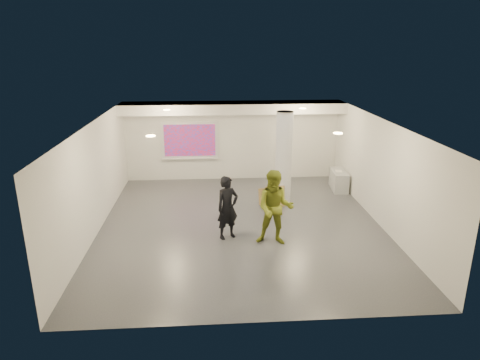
{
  "coord_description": "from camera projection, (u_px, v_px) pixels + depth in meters",
  "views": [
    {
      "loc": [
        -0.82,
        -11.3,
        5.03
      ],
      "look_at": [
        0.0,
        0.4,
        1.25
      ],
      "focal_mm": 32.0,
      "sensor_mm": 36.0,
      "label": 1
    }
  ],
  "objects": [
    {
      "name": "woman",
      "position": [
        228.0,
        208.0,
        11.32
      ],
      "size": [
        0.75,
        0.66,
        1.72
      ],
      "primitive_type": "imported",
      "rotation": [
        0.0,
        0.0,
        0.49
      ],
      "color": "black",
      "rests_on": "floor"
    },
    {
      "name": "floor",
      "position": [
        241.0,
        225.0,
        12.33
      ],
      "size": [
        8.0,
        9.0,
        0.01
      ],
      "primitive_type": "cube",
      "color": "#393C41",
      "rests_on": "ground"
    },
    {
      "name": "man",
      "position": [
        275.0,
        208.0,
        10.94
      ],
      "size": [
        1.1,
        0.94,
        1.99
      ],
      "primitive_type": "imported",
      "rotation": [
        0.0,
        0.0,
        -0.21
      ],
      "color": "olive",
      "rests_on": "floor"
    },
    {
      "name": "wall_right",
      "position": [
        381.0,
        173.0,
        12.14
      ],
      "size": [
        0.01,
        9.0,
        3.0
      ],
      "primitive_type": "cube",
      "color": "silver",
      "rests_on": "floor"
    },
    {
      "name": "wall_left",
      "position": [
        94.0,
        179.0,
        11.6
      ],
      "size": [
        0.01,
        9.0,
        3.0
      ],
      "primitive_type": "cube",
      "color": "silver",
      "rests_on": "floor"
    },
    {
      "name": "projection_screen",
      "position": [
        190.0,
        141.0,
        15.98
      ],
      "size": [
        2.1,
        0.13,
        1.42
      ],
      "color": "silver",
      "rests_on": "wall_back"
    },
    {
      "name": "downlight_ne",
      "position": [
        303.0,
        108.0,
        13.94
      ],
      "size": [
        0.22,
        0.22,
        0.02
      ],
      "primitive_type": "cylinder",
      "color": "#E7C578",
      "rests_on": "ceiling"
    },
    {
      "name": "credenza",
      "position": [
        339.0,
        180.0,
        15.26
      ],
      "size": [
        0.58,
        1.21,
        0.68
      ],
      "primitive_type": "cube",
      "rotation": [
        0.0,
        0.0,
        -0.08
      ],
      "color": "#9DA0A3",
      "rests_on": "floor"
    },
    {
      "name": "downlight_se",
      "position": [
        338.0,
        133.0,
        10.14
      ],
      "size": [
        0.22,
        0.22,
        0.02
      ],
      "primitive_type": "cylinder",
      "color": "#E7C578",
      "rests_on": "ceiling"
    },
    {
      "name": "wall_front",
      "position": [
        259.0,
        251.0,
        7.6
      ],
      "size": [
        8.0,
        0.01,
        3.0
      ],
      "primitive_type": "cube",
      "color": "silver",
      "rests_on": "floor"
    },
    {
      "name": "papers_stack",
      "position": [
        339.0,
        171.0,
        15.13
      ],
      "size": [
        0.25,
        0.31,
        0.02
      ],
      "primitive_type": "cube",
      "rotation": [
        0.0,
        0.0,
        -0.13
      ],
      "color": "white",
      "rests_on": "credenza"
    },
    {
      "name": "downlight_sw",
      "position": [
        151.0,
        136.0,
        9.85
      ],
      "size": [
        0.22,
        0.22,
        0.02
      ],
      "primitive_type": "cylinder",
      "color": "#E7C578",
      "rests_on": "ceiling"
    },
    {
      "name": "column",
      "position": [
        284.0,
        158.0,
        13.68
      ],
      "size": [
        0.52,
        0.52,
        3.0
      ],
      "primitive_type": "cylinder",
      "color": "silver",
      "rests_on": "floor"
    },
    {
      "name": "ceiling",
      "position": [
        241.0,
        122.0,
        11.41
      ],
      "size": [
        8.0,
        9.0,
        0.01
      ],
      "primitive_type": "cube",
      "color": "silver",
      "rests_on": "floor"
    },
    {
      "name": "cardboard_back",
      "position": [
        275.0,
        197.0,
        13.65
      ],
      "size": [
        0.63,
        0.22,
        0.68
      ],
      "primitive_type": "cube",
      "rotation": [
        -0.16,
        0.0,
        0.1
      ],
      "color": "#9D7E45",
      "rests_on": "floor"
    },
    {
      "name": "soffit_band",
      "position": [
        233.0,
        108.0,
        15.22
      ],
      "size": [
        8.0,
        1.1,
        0.36
      ],
      "primitive_type": "cube",
      "color": "silver",
      "rests_on": "ceiling"
    },
    {
      "name": "wall_back",
      "position": [
        232.0,
        141.0,
        16.14
      ],
      "size": [
        8.0,
        0.01,
        3.0
      ],
      "primitive_type": "cube",
      "color": "silver",
      "rests_on": "floor"
    },
    {
      "name": "downlight_nw",
      "position": [
        167.0,
        110.0,
        13.64
      ],
      "size": [
        0.22,
        0.22,
        0.02
      ],
      "primitive_type": "cylinder",
      "color": "#E7C578",
      "rests_on": "ceiling"
    },
    {
      "name": "cardboard_front",
      "position": [
        266.0,
        196.0,
        13.9
      ],
      "size": [
        0.51,
        0.25,
        0.53
      ],
      "primitive_type": "cube",
      "rotation": [
        -0.25,
        0.0,
        0.16
      ],
      "color": "#9D7E45",
      "rests_on": "floor"
    }
  ]
}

